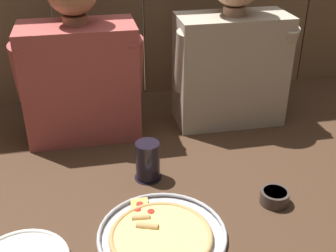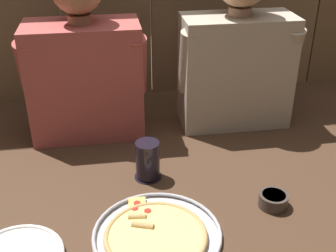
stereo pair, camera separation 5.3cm
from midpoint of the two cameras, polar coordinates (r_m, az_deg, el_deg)
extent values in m
plane|color=#422B1C|center=(1.31, 1.01, -8.87)|extent=(3.20, 3.20, 0.00)
cylinder|color=#B2B2B7|center=(1.17, -2.12, -14.24)|extent=(0.34, 0.34, 0.01)
torus|color=#B2B2B7|center=(1.17, -2.13, -13.95)|extent=(0.34, 0.34, 0.01)
cylinder|color=#B23823|center=(1.16, -2.29, -14.45)|extent=(0.26, 0.26, 0.00)
cylinder|color=#F4D170|center=(1.16, -2.30, -14.26)|extent=(0.25, 0.25, 0.01)
torus|color=tan|center=(1.16, -2.30, -14.26)|extent=(0.27, 0.27, 0.01)
cube|color=#F4D170|center=(1.22, -3.65, -11.87)|extent=(0.09, 0.11, 0.01)
cylinder|color=tan|center=(1.18, -4.10, -13.08)|extent=(0.06, 0.04, 0.02)
cylinder|color=#A3281E|center=(1.22, -3.53, -11.17)|extent=(0.02, 0.02, 0.00)
cube|color=#EABC56|center=(1.24, -4.97, -10.81)|extent=(0.06, 0.09, 0.01)
cylinder|color=tan|center=(1.21, -4.92, -11.94)|extent=(0.05, 0.02, 0.02)
cylinder|color=#A3281E|center=(1.25, -4.97, -10.20)|extent=(0.02, 0.02, 0.00)
cylinder|color=#A3281E|center=(1.23, -5.27, -10.87)|extent=(0.02, 0.02, 0.00)
cylinder|color=black|center=(1.38, -3.73, -6.66)|extent=(0.09, 0.09, 0.01)
cylinder|color=black|center=(1.35, -3.82, -4.48)|extent=(0.07, 0.07, 0.12)
cylinder|color=#3D332D|center=(1.30, 12.68, -9.12)|extent=(0.08, 0.08, 0.04)
cylinder|color=#B23823|center=(1.29, 12.73, -8.76)|extent=(0.07, 0.07, 0.02)
cube|color=#AD4C47|center=(1.57, -12.31, 5.67)|extent=(0.39, 0.21, 0.41)
cylinder|color=#9E7051|center=(1.50, -13.19, 13.43)|extent=(0.08, 0.08, 0.03)
cylinder|color=#AD4C47|center=(1.52, -19.20, 6.53)|extent=(0.08, 0.14, 0.24)
cylinder|color=#AD4C47|center=(1.51, -5.81, 7.86)|extent=(0.08, 0.14, 0.24)
cube|color=#B2A38E|center=(1.65, 7.24, 7.29)|extent=(0.40, 0.19, 0.41)
cylinder|color=tan|center=(1.58, 7.74, 14.81)|extent=(0.08, 0.08, 0.03)
cylinder|color=#B2A38E|center=(1.54, 1.35, 8.49)|extent=(0.08, 0.12, 0.24)
cylinder|color=#B2A38E|center=(1.66, 13.86, 9.10)|extent=(0.08, 0.14, 0.24)
camera|label=1|loc=(0.03, -91.18, -0.64)|focal=46.35mm
camera|label=2|loc=(0.03, 88.82, 0.64)|focal=46.35mm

